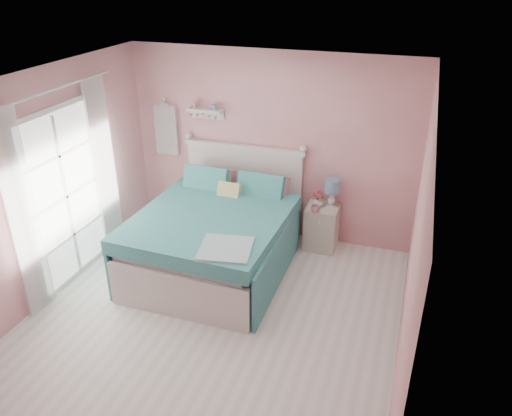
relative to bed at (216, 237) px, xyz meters
The scene contains 13 objects.
floor 1.26m from the bed, 72.02° to the right, with size 4.50×4.50×0.00m, color silver.
room_shell 1.65m from the bed, 72.02° to the right, with size 4.50×4.50×4.50m.
bed is the anchor object (origin of this frame).
nightstand 1.49m from the bed, 37.10° to the left, with size 0.43×0.42×0.62m.
table_lamp 1.66m from the bed, 36.15° to the left, with size 0.20×0.20×0.40m.
vase 1.46m from the bed, 39.41° to the left, with size 0.14×0.14×0.14m, color silver.
teacup 1.35m from the bed, 33.20° to the left, with size 0.11×0.11×0.09m, color #C2828F.
roses 1.48m from the bed, 39.34° to the left, with size 0.14×0.11×0.12m.
wall_shelf 1.78m from the bed, 117.38° to the left, with size 0.50×0.15×0.25m.
hanging_dress 1.86m from the bed, 138.29° to the left, with size 0.34×0.03×0.72m, color white.
french_door 1.88m from the bed, 155.74° to the right, with size 0.04×1.32×2.16m.
curtain_near 2.27m from the bed, 136.66° to the right, with size 0.04×0.40×2.32m, color white.
curtain_far 1.73m from the bed, behind, with size 0.04×0.40×2.32m, color white.
Camera 1 is at (1.88, -3.94, 3.61)m, focal length 35.00 mm.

